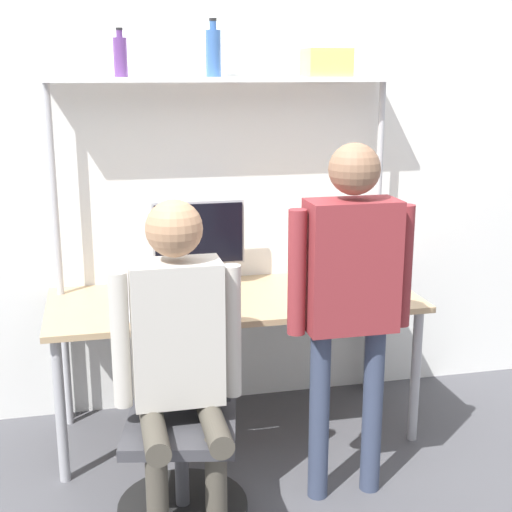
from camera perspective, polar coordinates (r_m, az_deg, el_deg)
The scene contains 13 objects.
ground_plane at distance 3.62m, azimuth -0.38°, elevation -16.49°, with size 12.00×12.00×0.00m, color #4C4C51.
wall_back at distance 3.94m, azimuth -2.98°, elevation 6.96°, with size 8.00×0.06×2.70m.
desk at distance 3.69m, azimuth -1.74°, elevation -4.31°, with size 1.88×0.76×0.74m.
shelf_unit at distance 3.76m, azimuth -2.60°, elevation 9.59°, with size 1.79×0.23×1.84m.
monitor at distance 3.79m, azimuth -4.59°, elevation 1.36°, with size 0.49×0.18×0.47m.
laptop at distance 3.47m, azimuth -7.61°, elevation -3.44°, with size 0.32×0.21×0.22m.
cell_phone at distance 3.48m, azimuth -3.36°, elevation -4.28°, with size 0.07×0.15×0.01m.
office_chair at distance 3.20m, azimuth -5.91°, elevation -15.53°, with size 0.56×0.56×0.89m.
person_seated at distance 2.92m, azimuth -6.24°, elevation -6.76°, with size 0.53×0.47×1.38m.
person_standing at distance 3.04m, azimuth 7.58°, elevation -1.98°, with size 0.55×0.21×1.59m.
bottle_purple at distance 3.69m, azimuth -10.80°, elevation 15.43°, with size 0.07×0.07×0.23m.
bottle_blue at distance 3.74m, azimuth -3.43°, elevation 15.97°, with size 0.08×0.08×0.29m.
storage_box at distance 3.88m, azimuth 5.67°, elevation 15.14°, with size 0.24×0.19×0.14m.
Camera 1 is at (-0.67, -3.03, 1.86)m, focal length 50.00 mm.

